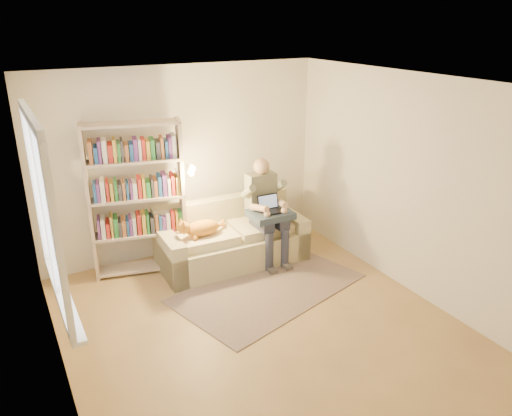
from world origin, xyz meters
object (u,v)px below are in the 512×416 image
person (265,205)px  laptop (269,207)px  sofa (231,241)px  cat (201,228)px  bookshelf (137,192)px

person → laptop: (-0.01, -0.12, 0.02)m
sofa → cat: (-0.48, -0.11, 0.34)m
person → bookshelf: (-1.59, 0.47, 0.31)m
cat → bookshelf: (-0.67, 0.43, 0.47)m
sofa → cat: size_ratio=2.86×
person → sofa: bearing=161.5°
sofa → bookshelf: 1.44m
cat → laptop: 0.94m
sofa → bookshelf: bookshelf is taller
laptop → bookshelf: bookshelf is taller
cat → bookshelf: bookshelf is taller
bookshelf → cat: bearing=-20.6°
person → bookshelf: bearing=164.8°
cat → sofa: bearing=14.8°
person → bookshelf: size_ratio=0.71×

